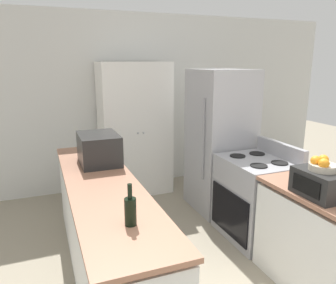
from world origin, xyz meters
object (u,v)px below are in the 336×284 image
Objects in this scene: fruit_bowl at (322,165)px; wine_bottle at (130,210)px; pantry_cabinet at (135,129)px; stove at (255,198)px; microwave at (99,149)px; refrigerator at (220,141)px; toaster_oven at (322,183)px.

wine_bottle is at bearing 176.77° from fruit_bowl.
pantry_cabinet is 1.82× the size of stove.
pantry_cabinet is 1.46m from microwave.
microwave is (-0.73, -1.26, 0.09)m from pantry_cabinet.
fruit_bowl is (0.70, -2.73, 0.19)m from pantry_cabinet.
fruit_bowl is at bearing -95.17° from refrigerator.
pantry_cabinet is 9.10× the size of fruit_bowl.
wine_bottle is 1.50m from toaster_oven.
toaster_oven reaches higher than stove.
fruit_bowl is (1.44, -1.47, 0.10)m from microwave.
stove is 2.03× the size of microwave.
fruit_bowl is at bearing -75.58° from pantry_cabinet.
microwave is at bearing -168.93° from refrigerator.
refrigerator is at bearing 45.96° from wine_bottle.
toaster_oven is 0.15m from fruit_bowl.
fruit_bowl reaches higher than wine_bottle.
pantry_cabinet reaches higher than stove.
wine_bottle is at bearing -134.04° from refrigerator.
refrigerator is at bearing 89.08° from stove.
microwave reaches higher than toaster_oven.
pantry_cabinet reaches higher than wine_bottle.
refrigerator is at bearing -47.61° from pantry_cabinet.
fruit_bowl is (-0.01, 0.01, 0.15)m from toaster_oven.
refrigerator reaches higher than wine_bottle.
pantry_cabinet is 1.28m from refrigerator.
stove is at bearing -90.92° from refrigerator.
refrigerator is at bearing 11.07° from microwave.
microwave is 2.47× the size of fruit_bowl.
fruit_bowl is (1.48, -0.08, 0.15)m from wine_bottle.
wine_bottle is 1.33× the size of fruit_bowl.
fruit_bowl is at bearing 152.66° from toaster_oven.
fruit_bowl is (-0.15, -0.97, 0.69)m from stove.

